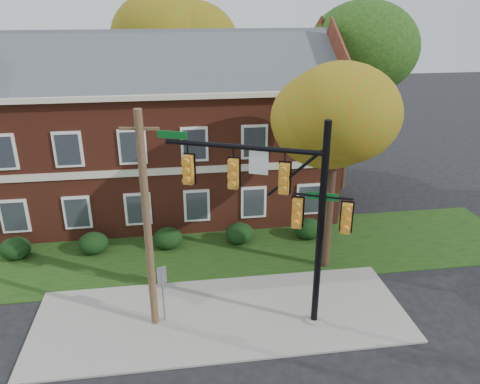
{
  "coord_description": "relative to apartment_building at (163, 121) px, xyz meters",
  "views": [
    {
      "loc": [
        -1.42,
        -13.58,
        11.16
      ],
      "look_at": [
        0.98,
        3.0,
        4.27
      ],
      "focal_mm": 35.0,
      "sensor_mm": 36.0,
      "label": 1
    }
  ],
  "objects": [
    {
      "name": "traffic_signal",
      "position": [
        4.08,
        -11.24,
        -0.2
      ],
      "size": [
        6.42,
        2.91,
        7.71
      ],
      "rotation": [
        0.0,
        0.0,
        -0.41
      ],
      "color": "gray",
      "rests_on": "ground"
    },
    {
      "name": "hedge_center",
      "position": [
        0.0,
        -5.25,
        -4.46
      ],
      "size": [
        1.4,
        1.26,
        1.05
      ],
      "primitive_type": "ellipsoid",
      "color": "black",
      "rests_on": "ground"
    },
    {
      "name": "tree_far_rear",
      "position": [
        1.34,
        7.84,
        3.86
      ],
      "size": [
        6.84,
        6.46,
        11.52
      ],
      "color": "black",
      "rests_on": "ground"
    },
    {
      "name": "sign_post",
      "position": [
        -0.15,
        -10.95,
        -3.37
      ],
      "size": [
        0.34,
        0.16,
        2.38
      ],
      "rotation": [
        0.0,
        0.0,
        0.34
      ],
      "color": "slate",
      "rests_on": "ground"
    },
    {
      "name": "sidewalk",
      "position": [
        2.0,
        -10.95,
        -4.95
      ],
      "size": [
        14.0,
        5.0,
        0.08
      ],
      "primitive_type": "cube",
      "color": "gray",
      "rests_on": "ground"
    },
    {
      "name": "tree_right_rear",
      "position": [
        11.31,
        0.86,
        3.13
      ],
      "size": [
        6.3,
        5.95,
        10.62
      ],
      "color": "black",
      "rests_on": "ground"
    },
    {
      "name": "hedge_right",
      "position": [
        3.5,
        -5.25,
        -4.46
      ],
      "size": [
        1.4,
        1.26,
        1.05
      ],
      "primitive_type": "ellipsoid",
      "color": "black",
      "rests_on": "ground"
    },
    {
      "name": "hedge_far_left",
      "position": [
        -7.0,
        -5.25,
        -4.46
      ],
      "size": [
        1.4,
        1.26,
        1.05
      ],
      "primitive_type": "ellipsoid",
      "color": "black",
      "rests_on": "ground"
    },
    {
      "name": "hedge_far_right",
      "position": [
        7.0,
        -5.25,
        -4.46
      ],
      "size": [
        1.4,
        1.26,
        1.05
      ],
      "primitive_type": "ellipsoid",
      "color": "black",
      "rests_on": "ground"
    },
    {
      "name": "ground",
      "position": [
        2.0,
        -11.95,
        -4.99
      ],
      "size": [
        120.0,
        120.0,
        0.0
      ],
      "primitive_type": "plane",
      "color": "black",
      "rests_on": "ground"
    },
    {
      "name": "hedge_left",
      "position": [
        -3.5,
        -5.25,
        -4.46
      ],
      "size": [
        1.4,
        1.26,
        1.05
      ],
      "primitive_type": "ellipsoid",
      "color": "black",
      "rests_on": "ground"
    },
    {
      "name": "tree_near_right",
      "position": [
        7.22,
        -8.09,
        1.68
      ],
      "size": [
        4.5,
        4.25,
        8.58
      ],
      "color": "black",
      "rests_on": "ground"
    },
    {
      "name": "apartment_building",
      "position": [
        0.0,
        0.0,
        0.0
      ],
      "size": [
        18.8,
        8.8,
        9.74
      ],
      "color": "maroon",
      "rests_on": "ground"
    },
    {
      "name": "grass_strip",
      "position": [
        2.0,
        -5.95,
        -4.97
      ],
      "size": [
        30.0,
        6.0,
        0.04
      ],
      "primitive_type": "cube",
      "color": "#193811",
      "rests_on": "ground"
    },
    {
      "name": "utility_pole",
      "position": [
        -0.5,
        -11.01,
        -0.89
      ],
      "size": [
        1.25,
        0.31,
        8.07
      ],
      "rotation": [
        0.0,
        0.0,
        -0.16
      ],
      "color": "#523826",
      "rests_on": "ground"
    }
  ]
}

